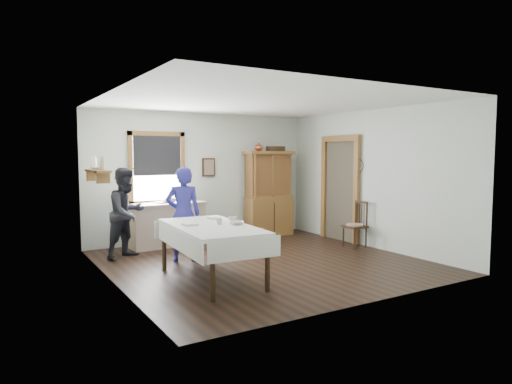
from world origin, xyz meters
TOP-DOWN VIEW (x-y plane):
  - room at (0.00, 0.00)m, footprint 5.01×5.01m
  - window at (-1.00, 2.46)m, footprint 1.18×0.07m
  - doorway at (2.46, 0.85)m, footprint 0.09×1.14m
  - wall_shelf at (-2.37, 1.54)m, footprint 0.24×1.00m
  - framed_picture at (0.15, 2.46)m, footprint 0.30×0.04m
  - rug_beater at (2.45, 0.30)m, footprint 0.01×0.27m
  - work_counter at (-0.93, 2.13)m, footprint 1.55×0.67m
  - china_hutch at (1.49, 2.16)m, footprint 1.15×0.61m
  - dining_table at (-1.24, -0.57)m, footprint 1.20×2.09m
  - spindle_chair at (2.20, 0.12)m, footprint 0.43×0.43m
  - pail at (0.59, 1.77)m, footprint 0.37×0.37m
  - wicker_basket at (1.08, 2.06)m, footprint 0.42×0.35m
  - woman_blue at (-1.14, 0.74)m, footprint 0.63×0.51m
  - figure_dark at (-1.88, 1.54)m, footprint 0.90×0.83m
  - table_cup_a at (-0.87, -0.54)m, footprint 0.14×0.14m
  - table_cup_b at (-1.11, -0.58)m, footprint 0.12×0.12m
  - table_bowl at (-0.89, -0.71)m, footprint 0.25×0.25m
  - counter_book at (-1.13, 2.12)m, footprint 0.22×0.25m
  - counter_bowl at (-0.91, 2.15)m, footprint 0.26×0.26m
  - shelf_bowl at (-2.37, 1.55)m, footprint 0.22×0.22m

SIDE VIEW (x-z plane):
  - wicker_basket at x=1.08m, z-range 0.00..0.21m
  - pail at x=0.59m, z-range 0.00..0.31m
  - dining_table at x=-1.24m, z-range 0.00..0.81m
  - work_counter at x=-0.93m, z-range 0.00..0.87m
  - spindle_chair at x=2.20m, z-range 0.00..0.91m
  - figure_dark at x=-1.88m, z-range 0.00..1.48m
  - woman_blue at x=-1.14m, z-range 0.00..1.50m
  - table_bowl at x=-0.89m, z-range 0.81..0.87m
  - table_cup_b at x=-1.11m, z-range 0.81..0.90m
  - table_cup_a at x=-0.87m, z-range 0.81..0.91m
  - counter_book at x=-1.13m, z-range 0.87..0.89m
  - counter_bowl at x=-0.91m, z-range 0.87..0.94m
  - china_hutch at x=1.49m, z-range 0.00..1.90m
  - doorway at x=2.46m, z-range 0.05..2.27m
  - room at x=0.00m, z-range 0.00..2.70m
  - framed_picture at x=0.15m, z-range 1.35..1.75m
  - wall_shelf at x=-2.37m, z-range 1.35..1.79m
  - shelf_bowl at x=-2.37m, z-range 1.57..1.62m
  - window at x=-1.00m, z-range 0.89..2.37m
  - rug_beater at x=2.45m, z-range 1.58..1.86m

